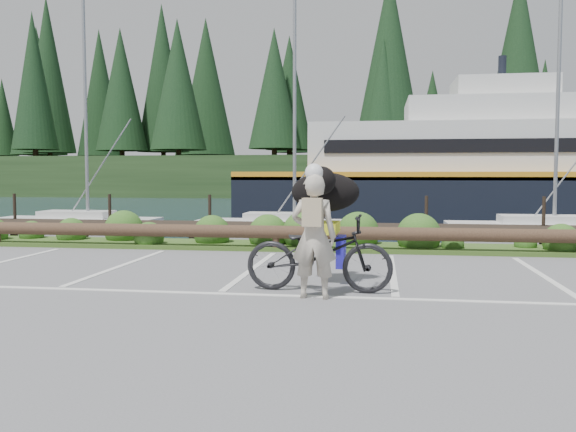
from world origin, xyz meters
name	(u,v)px	position (x,y,z in m)	size (l,w,h in m)	color
ground	(226,289)	(0.00, 0.00, 0.00)	(72.00, 72.00, 0.00)	#5F5E61
harbor_backdrop	(366,186)	(0.39, 78.47, 0.00)	(170.00, 160.00, 30.00)	#18273A
vegetation_strip	(281,246)	(0.00, 5.30, 0.05)	(34.00, 1.60, 0.10)	#3D5B21
log_rail	(276,252)	(0.00, 4.60, 0.00)	(32.00, 0.30, 0.60)	#443021
bicycle	(319,253)	(1.45, 0.02, 0.59)	(0.78, 2.24, 1.17)	black
cyclist	(314,236)	(1.43, -0.50, 0.89)	(0.65, 0.43, 1.79)	#B9AE9D
dog	(325,192)	(1.48, 0.74, 1.49)	(1.11, 0.54, 0.64)	black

